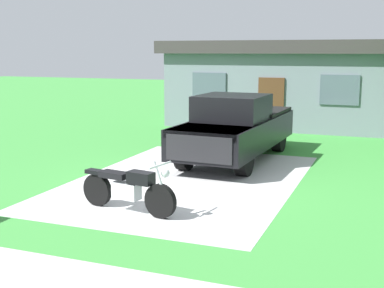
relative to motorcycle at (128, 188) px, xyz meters
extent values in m
plane|color=#3B8F3B|center=(0.17, 2.71, -0.47)|extent=(80.00, 80.00, 0.00)
cube|color=#B8B8B8|center=(0.17, 2.71, -0.47)|extent=(5.16, 7.68, 0.01)
cube|color=beige|center=(0.17, -3.29, -0.47)|extent=(36.00, 1.80, 0.01)
cylinder|color=black|center=(0.75, -0.13, -0.14)|extent=(0.67, 0.23, 0.66)
cylinder|color=black|center=(-0.78, 0.14, -0.14)|extent=(0.67, 0.23, 0.66)
cube|color=silver|center=(-0.04, 0.01, -0.05)|extent=(0.60, 0.35, 0.32)
cube|color=black|center=(0.30, -0.05, 0.25)|extent=(0.56, 0.35, 0.24)
cube|color=black|center=(-0.34, 0.06, 0.23)|extent=(0.64, 0.38, 0.12)
cube|color=black|center=(-0.78, 0.14, 0.23)|extent=(0.51, 0.28, 0.08)
cylinder|color=silver|center=(0.75, -0.13, 0.23)|extent=(0.34, 0.12, 0.77)
cylinder|color=silver|center=(0.75, -0.13, 0.55)|extent=(0.16, 0.70, 0.04)
sphere|color=silver|center=(0.86, -0.15, 0.41)|extent=(0.16, 0.16, 0.16)
cylinder|color=black|center=(1.33, 3.65, -0.05)|extent=(0.34, 0.85, 0.84)
cylinder|color=black|center=(-0.31, 3.72, -0.05)|extent=(0.34, 0.85, 0.84)
cylinder|color=black|center=(1.48, 7.15, -0.05)|extent=(0.34, 0.85, 0.84)
cylinder|color=black|center=(-0.16, 7.22, -0.05)|extent=(0.34, 0.85, 0.84)
cube|color=black|center=(0.59, 5.49, 0.33)|extent=(2.24, 5.68, 0.80)
cube|color=black|center=(0.51, 3.64, 0.63)|extent=(1.98, 1.98, 0.20)
cube|color=black|center=(0.57, 5.09, 1.08)|extent=(1.88, 1.98, 0.70)
cube|color=#3F4C56|center=(0.54, 4.29, 0.98)|extent=(1.71, 0.23, 0.60)
cube|color=black|center=(0.66, 7.03, 0.58)|extent=(2.00, 2.48, 0.50)
cube|color=black|center=(0.47, 2.71, 0.33)|extent=(1.70, 0.17, 0.64)
cube|color=slate|center=(0.39, 13.40, 1.03)|extent=(9.00, 5.00, 3.00)
cube|color=#383333|center=(0.39, 13.40, 2.78)|extent=(9.60, 5.60, 0.50)
cube|color=#4C2D19|center=(0.39, 10.87, 0.58)|extent=(1.00, 0.08, 2.10)
cube|color=#4C5966|center=(-2.13, 10.87, 1.23)|extent=(1.40, 0.06, 1.10)
cube|color=#4C5966|center=(2.91, 10.87, 1.23)|extent=(1.40, 0.06, 1.10)
camera|label=1|loc=(4.64, -8.58, 2.64)|focal=48.09mm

